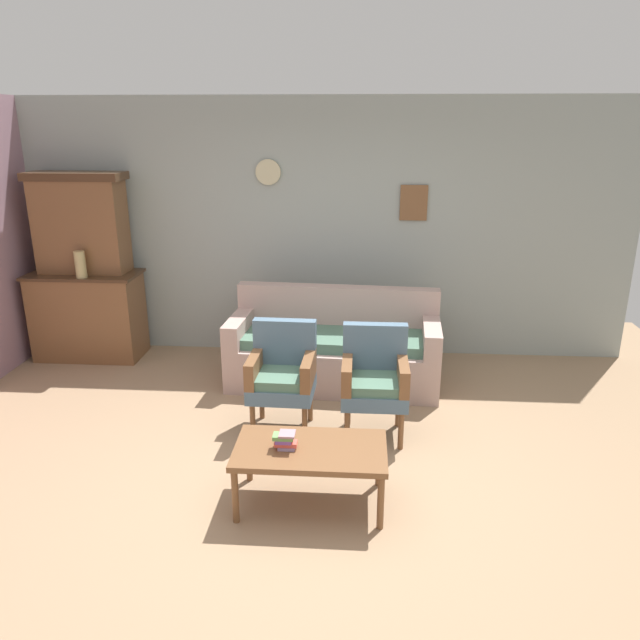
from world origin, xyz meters
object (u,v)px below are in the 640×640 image
Objects in this scene: floral_couch at (334,351)px; armchair_near_cabinet at (283,372)px; armchair_near_couch_end at (375,377)px; coffee_table at (310,453)px; book_stack_on_table at (285,440)px; vase_on_cabinet at (80,264)px; side_cabinet at (89,315)px.

floral_couch is 2.27× the size of armchair_near_cabinet.
armchair_near_cabinet is 0.75m from armchair_near_couch_end.
coffee_table is 0.19m from book_stack_on_table.
vase_on_cabinet is 1.76× the size of book_stack_on_table.
side_cabinet reaches higher than book_stack_on_table.
armchair_near_cabinet is at bearing -32.65° from side_cabinet.
coffee_table is at bearing -43.88° from side_cabinet.
side_cabinet is 2.72m from armchair_near_cabinet.
floral_couch is 1.05m from armchair_near_cabinet.
side_cabinet is 0.56× the size of floral_couch.
book_stack_on_table is (-0.16, -0.02, 0.10)m from coffee_table.
armchair_near_couch_end is (3.04, -1.52, 0.03)m from side_cabinet.
book_stack_on_table is at bearing -120.35° from armchair_near_couch_end.
side_cabinet is 7.42× the size of book_stack_on_table.
armchair_near_cabinet is (-0.38, -0.97, 0.17)m from floral_couch.
side_cabinet is 3.52m from book_stack_on_table.
armchair_near_cabinet is at bearing 106.98° from coffee_table.
floral_couch and armchair_near_cabinet have the same top height.
floral_couch is (2.60, -0.32, -0.74)m from vase_on_cabinet.
floral_couch and armchair_near_couch_end have the same top height.
coffee_table is (0.32, -1.04, -0.12)m from armchair_near_cabinet.
floral_couch is (2.67, -0.50, -0.14)m from side_cabinet.
vase_on_cabinet reaches higher than book_stack_on_table.
armchair_near_cabinet is at bearing 176.14° from armchair_near_couch_end.
coffee_table is (2.61, -2.51, -0.09)m from side_cabinet.
armchair_near_couch_end reaches higher than coffee_table.
floral_couch reaches higher than coffee_table.
side_cabinet is at bearing 133.99° from book_stack_on_table.
coffee_table is (-0.06, -2.01, 0.05)m from floral_couch.
armchair_near_couch_end is 5.78× the size of book_stack_on_table.
side_cabinet is 1.28× the size of armchair_near_cabinet.
armchair_near_couch_end is at bearing -3.86° from armchair_near_cabinet.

